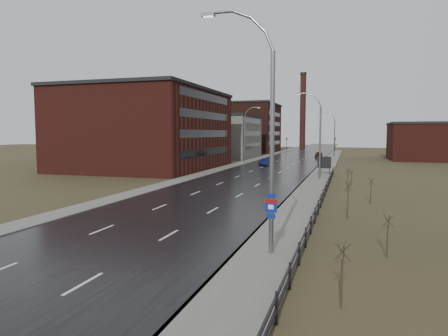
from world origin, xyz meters
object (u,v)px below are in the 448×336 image
Objects in this scene: billboard at (324,163)px; car_near at (266,162)px; streetlight_main at (265,134)px; car_far at (319,155)px.

billboard reaches higher than car_near.
billboard is at bearing -43.50° from car_near.
car_near is at bearing 101.36° from streetlight_main.
streetlight_main is 4.42× the size of billboard.
car_far reaches higher than car_near.
billboard is 41.94m from car_far.
car_near is (-10.74, 53.45, -5.38)m from streetlight_main.
billboard is 18.07m from car_near.
streetlight_main is 39.69m from billboard.
streetlight_main is 2.93× the size of car_near.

